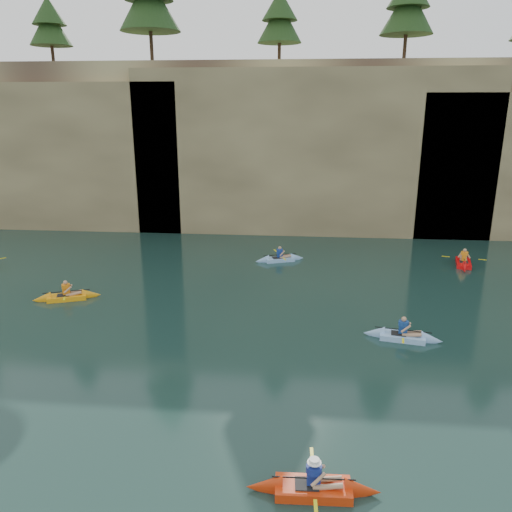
# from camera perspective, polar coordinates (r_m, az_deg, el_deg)

# --- Properties ---
(ground) EXTENTS (160.00, 160.00, 0.00)m
(ground) POSITION_cam_1_polar(r_m,az_deg,el_deg) (14.92, -1.23, -18.51)
(ground) COLOR black
(ground) RESTS_ON ground
(cliff) EXTENTS (70.00, 16.00, 12.00)m
(cliff) POSITION_cam_1_polar(r_m,az_deg,el_deg) (42.21, 3.45, 13.17)
(cliff) COLOR tan
(cliff) RESTS_ON ground
(cliff_slab_west) EXTENTS (26.00, 2.40, 10.56)m
(cliff_slab_west) POSITION_cam_1_polar(r_m,az_deg,el_deg) (40.92, -26.76, 10.33)
(cliff_slab_west) COLOR tan
(cliff_slab_west) RESTS_ON ground
(cliff_slab_center) EXTENTS (24.00, 2.40, 11.40)m
(cliff_slab_center) POSITION_cam_1_polar(r_m,az_deg,el_deg) (34.83, 6.37, 11.85)
(cliff_slab_center) COLOR tan
(cliff_slab_center) RESTS_ON ground
(sea_cave_west) EXTENTS (4.50, 1.00, 4.00)m
(sea_cave_west) POSITION_cam_1_polar(r_m,az_deg,el_deg) (39.76, -24.16, 5.71)
(sea_cave_west) COLOR black
(sea_cave_west) RESTS_ON ground
(sea_cave_center) EXTENTS (3.50, 1.00, 3.20)m
(sea_cave_center) POSITION_cam_1_polar(r_m,az_deg,el_deg) (35.19, -3.69, 5.21)
(sea_cave_center) COLOR black
(sea_cave_center) RESTS_ON ground
(sea_cave_east) EXTENTS (5.00, 1.00, 4.50)m
(sea_cave_east) POSITION_cam_1_polar(r_m,az_deg,el_deg) (35.68, 19.21, 5.54)
(sea_cave_east) COLOR black
(sea_cave_east) RESTS_ON ground
(main_kayaker) EXTENTS (3.15, 2.15, 1.16)m
(main_kayaker) POSITION_cam_1_polar(r_m,az_deg,el_deg) (12.78, 6.55, -24.80)
(main_kayaker) COLOR red
(main_kayaker) RESTS_ON ground
(kayaker_orange) EXTENTS (3.08, 2.17, 1.15)m
(kayaker_orange) POSITION_cam_1_polar(r_m,az_deg,el_deg) (24.82, -20.80, -4.35)
(kayaker_orange) COLOR #FC9D0F
(kayaker_orange) RESTS_ON ground
(kayaker_ltblue_near) EXTENTS (3.05, 2.30, 1.17)m
(kayaker_ltblue_near) POSITION_cam_1_polar(r_m,az_deg,el_deg) (20.20, 16.39, -8.76)
(kayaker_ltblue_near) COLOR #91BEF2
(kayaker_ltblue_near) RESTS_ON ground
(kayaker_red_far) EXTENTS (2.31, 3.32, 1.19)m
(kayaker_red_far) POSITION_cam_1_polar(r_m,az_deg,el_deg) (30.53, 22.62, -0.68)
(kayaker_red_far) COLOR red
(kayaker_red_far) RESTS_ON ground
(kayaker_ltblue_mid) EXTENTS (2.97, 2.10, 1.11)m
(kayaker_ltblue_mid) POSITION_cam_1_polar(r_m,az_deg,el_deg) (28.90, 2.72, -0.33)
(kayaker_ltblue_mid) COLOR #8EBCEE
(kayaker_ltblue_mid) RESTS_ON ground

